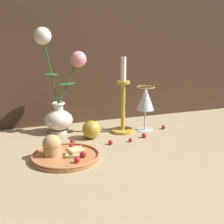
% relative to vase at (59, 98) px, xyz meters
% --- Properties ---
extents(ground_plane, '(2.40, 2.40, 0.00)m').
position_rel_vase_xyz_m(ground_plane, '(0.18, -0.18, -0.14)').
color(ground_plane, '#9E8966').
rests_on(ground_plane, ground).
extents(vase, '(0.19, 0.11, 0.40)m').
position_rel_vase_xyz_m(vase, '(0.00, 0.00, 0.00)').
color(vase, silver).
rests_on(vase, ground_plane).
extents(plate_with_pastries, '(0.21, 0.21, 0.08)m').
position_rel_vase_xyz_m(plate_with_pastries, '(-0.05, -0.27, -0.12)').
color(plate_with_pastries, '#B77042').
rests_on(plate_with_pastries, ground_plane).
extents(wine_glass, '(0.07, 0.07, 0.18)m').
position_rel_vase_xyz_m(wine_glass, '(0.32, -0.09, -0.02)').
color(wine_glass, silver).
rests_on(wine_glass, ground_plane).
extents(candlestick, '(0.09, 0.09, 0.30)m').
position_rel_vase_xyz_m(candlestick, '(0.23, -0.08, -0.03)').
color(candlestick, gold).
rests_on(candlestick, ground_plane).
extents(apple_beside_vase, '(0.07, 0.07, 0.08)m').
position_rel_vase_xyz_m(apple_beside_vase, '(0.09, -0.11, -0.10)').
color(apple_beside_vase, '#B2932D').
rests_on(apple_beside_vase, ground_plane).
extents(berry_near_plate, '(0.02, 0.02, 0.02)m').
position_rel_vase_xyz_m(berry_near_plate, '(0.40, -0.11, -0.13)').
color(berry_near_plate, '#AD192D').
rests_on(berry_near_plate, ground_plane).
extents(berry_front_center, '(0.02, 0.02, 0.02)m').
position_rel_vase_xyz_m(berry_front_center, '(0.14, -0.20, -0.13)').
color(berry_front_center, '#AD192D').
rests_on(berry_front_center, ground_plane).
extents(berry_by_glass_stem, '(0.01, 0.01, 0.01)m').
position_rel_vase_xyz_m(berry_by_glass_stem, '(0.21, -0.20, -0.13)').
color(berry_by_glass_stem, '#AD192D').
rests_on(berry_by_glass_stem, ground_plane).
extents(berry_under_candlestick, '(0.02, 0.02, 0.02)m').
position_rel_vase_xyz_m(berry_under_candlestick, '(0.01, -0.16, -0.13)').
color(berry_under_candlestick, '#AD192D').
rests_on(berry_under_candlestick, ground_plane).
extents(berry_far_right, '(0.02, 0.02, 0.02)m').
position_rel_vase_xyz_m(berry_far_right, '(0.28, -0.18, -0.13)').
color(berry_far_right, '#AD192D').
rests_on(berry_far_right, ground_plane).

